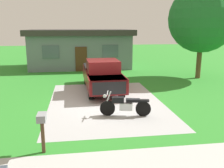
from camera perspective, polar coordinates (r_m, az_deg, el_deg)
ground_plane at (r=12.88m, az=-1.42°, el=-4.20°), size 80.00×80.00×0.00m
driveway_pad at (r=12.88m, az=-1.42°, el=-4.19°), size 5.68×8.46×0.01m
sidewalk_strip at (r=7.43m, az=4.37°, el=-17.87°), size 36.00×1.80×0.01m
motorcycle at (r=10.89m, az=2.97°, el=-4.87°), size 2.19×0.78×1.09m
pickup_truck at (r=15.17m, az=-2.31°, el=2.15°), size 2.14×5.68×1.90m
mailbox at (r=7.92m, az=-15.64°, el=-8.47°), size 0.26×0.48×1.26m
shade_tree at (r=19.63m, az=19.85°, el=13.78°), size 4.83×4.83×6.75m
neighbor_house at (r=24.13m, az=-7.22°, el=8.12°), size 9.60×5.60×3.50m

